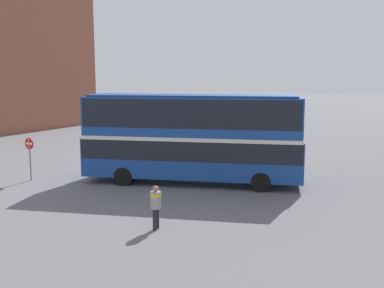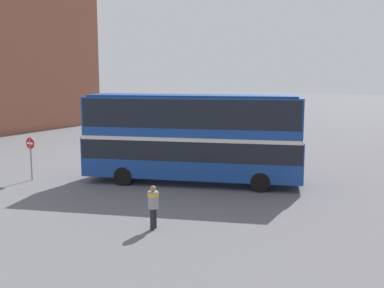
{
  "view_description": "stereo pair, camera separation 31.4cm",
  "coord_description": "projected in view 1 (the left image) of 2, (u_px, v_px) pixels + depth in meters",
  "views": [
    {
      "loc": [
        13.62,
        -20.96,
        5.73
      ],
      "look_at": [
        1.82,
        -0.74,
        2.12
      ],
      "focal_mm": 42.0,
      "sensor_mm": 36.0,
      "label": 1
    },
    {
      "loc": [
        13.89,
        -20.8,
        5.73
      ],
      "look_at": [
        1.82,
        -0.74,
        2.12
      ],
      "focal_mm": 42.0,
      "sensor_mm": 36.0,
      "label": 2
    }
  ],
  "objects": [
    {
      "name": "no_entry_sign",
      "position": [
        30.0,
        152.0,
        24.37
      ],
      "size": [
        0.64,
        0.08,
        2.37
      ],
      "color": "gray",
      "rests_on": "ground_plane"
    },
    {
      "name": "double_decker_bus",
      "position": [
        192.0,
        133.0,
        23.61
      ],
      "size": [
        11.65,
        6.31,
        4.71
      ],
      "rotation": [
        0.0,
        0.0,
        0.35
      ],
      "color": "#194293",
      "rests_on": "ground_plane"
    },
    {
      "name": "parked_car_kerb_near",
      "position": [
        221.0,
        138.0,
        35.28
      ],
      "size": [
        4.18,
        2.34,
        1.56
      ],
      "rotation": [
        0.0,
        0.0,
        0.14
      ],
      "color": "maroon",
      "rests_on": "ground_plane"
    },
    {
      "name": "pedestrian_foreground",
      "position": [
        156.0,
        203.0,
        16.68
      ],
      "size": [
        0.51,
        0.51,
        1.68
      ],
      "rotation": [
        0.0,
        0.0,
        3.4
      ],
      "color": "#232328",
      "rests_on": "ground_plane"
    },
    {
      "name": "ground_plane",
      "position": [
        171.0,
        177.0,
        25.55
      ],
      "size": [
        240.0,
        240.0,
        0.0
      ],
      "primitive_type": "plane",
      "color": "slate"
    }
  ]
}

